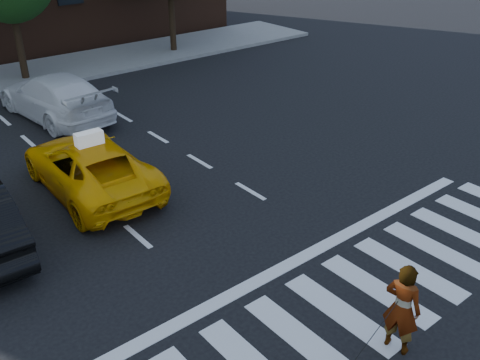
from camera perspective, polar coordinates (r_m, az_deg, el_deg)
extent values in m
plane|color=black|center=(9.91, 10.77, -13.72)|extent=(120.00, 120.00, 0.00)
cube|color=silver|center=(9.91, 10.78, -13.69)|extent=(13.00, 2.40, 0.01)
cube|color=silver|center=(10.73, 4.28, -9.47)|extent=(12.00, 0.30, 0.01)
cube|color=slate|center=(23.68, -23.38, 9.88)|extent=(30.00, 4.00, 0.15)
cylinder|color=black|center=(22.94, -22.60, 13.96)|extent=(0.28, 0.28, 3.55)
cylinder|color=black|center=(25.78, -7.31, 17.46)|extent=(0.28, 0.28, 3.85)
imported|color=#F0A605|center=(13.69, -15.73, 1.45)|extent=(2.28, 4.72, 1.29)
imported|color=silver|center=(18.75, -19.14, 8.43)|extent=(2.54, 5.23, 1.47)
imported|color=#999999|center=(8.96, 16.89, -12.96)|extent=(0.51, 0.67, 1.64)
cube|color=white|center=(13.19, -15.80, 4.29)|extent=(0.66, 0.30, 0.32)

